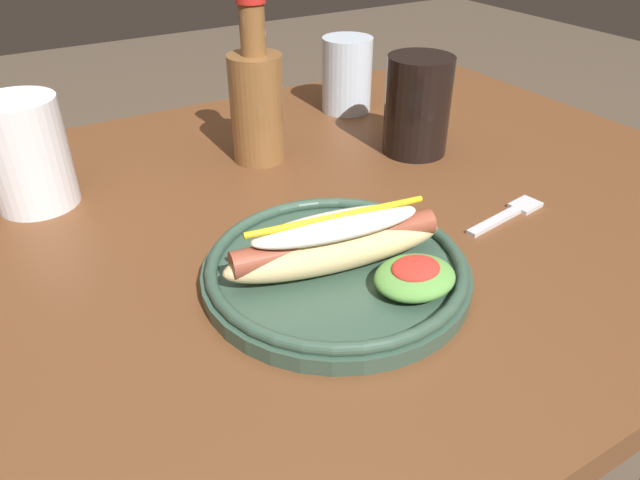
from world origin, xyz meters
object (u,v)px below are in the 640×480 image
Objects in this scene: hot_dog_plate at (340,263)px; extra_cup at (27,154)px; glass_bottle at (257,101)px; soda_cup at (417,106)px; fork at (509,214)px; water_cup at (347,75)px.

hot_dog_plate is 0.39m from extra_cup.
soda_cup is at bearing -24.44° from glass_bottle.
extra_cup is at bearing 137.47° from fork.
water_cup is at bearing 25.56° from glass_bottle.
fork is 0.56× the size of glass_bottle.
glass_bottle is at bearing 78.60° from hot_dog_plate.
hot_dog_plate is 2.14× the size of fork.
fork is 0.94× the size of extra_cup.
soda_cup is 0.62× the size of glass_bottle.
soda_cup is at bearing -12.94° from extra_cup.
hot_dog_plate is 2.23× the size of water_cup.
fork is at bearing -34.15° from extra_cup.
extra_cup is (-0.46, 0.31, 0.06)m from fork.
water_cup is at bearing 77.26° from fork.
water_cup is (0.27, 0.40, 0.04)m from hot_dog_plate.
soda_cup is (0.02, 0.20, 0.06)m from fork.
soda_cup is at bearing -92.87° from water_cup.
glass_bottle reaches higher than soda_cup.
fork is at bearing -58.67° from glass_bottle.
soda_cup is 0.22m from glass_bottle.
water_cup is 0.50m from extra_cup.
fork is at bearing -94.36° from water_cup.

